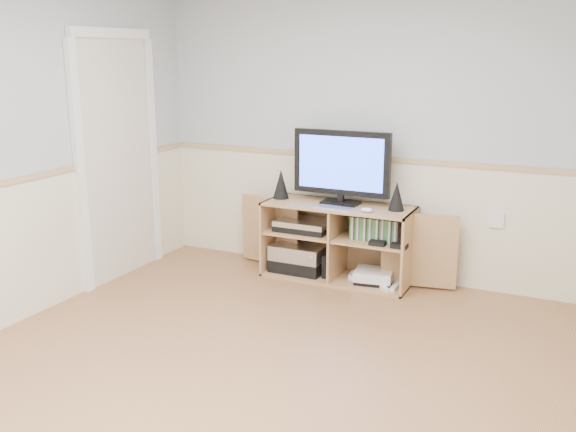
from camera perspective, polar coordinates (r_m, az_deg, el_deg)
The scene contains 11 objects.
room at distance 3.53m, azimuth -3.45°, elevation 3.36°, with size 4.04×4.54×2.54m.
media_cabinet at distance 5.51m, azimuth 4.66°, elevation -2.10°, with size 1.98×0.47×0.65m.
monitor at distance 5.36m, azimuth 4.77°, elevation 4.56°, with size 0.84×0.18×0.62m.
speaker_left at distance 5.59m, azimuth -0.63°, elevation 2.87°, with size 0.14×0.14×0.26m, color black.
speaker_right at distance 5.22m, azimuth 9.63°, elevation 1.76°, with size 0.13×0.13×0.24m, color black.
keyboard at distance 5.25m, azimuth 4.13°, elevation 0.72°, with size 0.30×0.12×0.01m, color silver.
mouse at distance 5.15m, azimuth 7.02°, elevation 0.53°, with size 0.10×0.06×0.04m, color white.
av_components at distance 5.62m, azimuth 1.19°, elevation -2.95°, with size 0.53×0.34×0.47m.
game_consoles at distance 5.43m, azimuth 7.56°, elevation -5.35°, with size 0.46×0.30×0.11m.
game_cases at distance 5.30m, azimuth 7.80°, elevation -1.16°, with size 0.40×0.14×0.19m, color #3F8C3F.
wall_outlet at distance 5.33m, azimuth 18.03°, elevation -0.35°, with size 0.12×0.03×0.12m, color white.
Camera 1 is at (1.63, -2.91, 1.88)m, focal length 40.00 mm.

